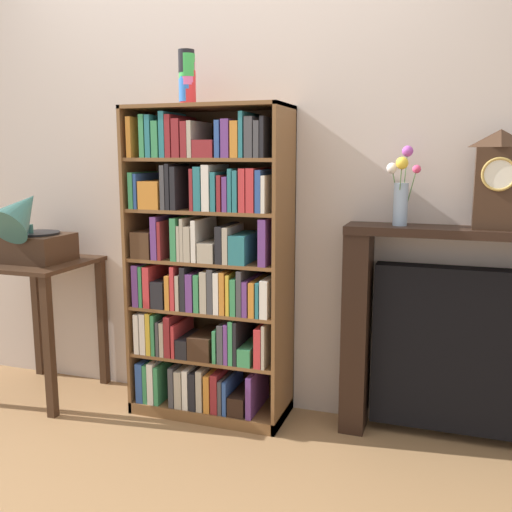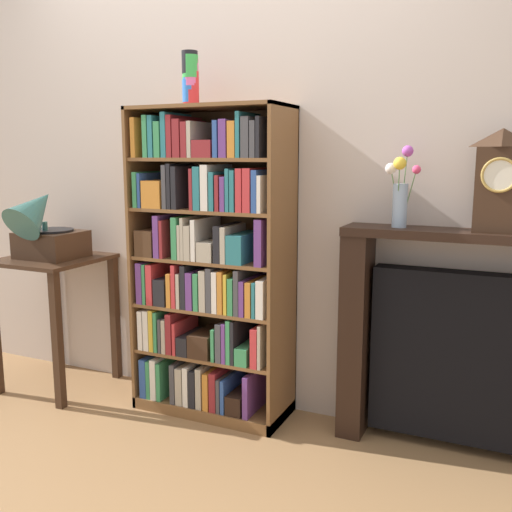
# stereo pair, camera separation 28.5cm
# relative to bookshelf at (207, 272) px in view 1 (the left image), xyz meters

# --- Properties ---
(ground_plane) EXTENTS (7.99, 6.40, 0.02)m
(ground_plane) POSITION_rel_bookshelf_xyz_m (0.01, -0.11, -0.77)
(ground_plane) COLOR #997047
(wall_back) EXTENTS (4.99, 0.08, 2.60)m
(wall_back) POSITION_rel_bookshelf_xyz_m (0.16, 0.23, 0.54)
(wall_back) COLOR beige
(wall_back) RESTS_ON ground
(bookshelf) EXTENTS (0.81, 0.35, 1.59)m
(bookshelf) POSITION_rel_bookshelf_xyz_m (0.00, 0.00, 0.00)
(bookshelf) COLOR brown
(bookshelf) RESTS_ON ground
(cup_stack) EXTENTS (0.08, 0.08, 0.26)m
(cup_stack) POSITION_rel_bookshelf_xyz_m (-0.09, 0.00, 0.96)
(cup_stack) COLOR red
(cup_stack) RESTS_ON bookshelf
(side_table_left) EXTENTS (0.53, 0.54, 0.77)m
(side_table_left) POSITION_rel_bookshelf_xyz_m (-0.98, -0.08, -0.18)
(side_table_left) COLOR #382316
(side_table_left) RESTS_ON ground
(gramophone) EXTENTS (0.33, 0.43, 0.45)m
(gramophone) POSITION_rel_bookshelf_xyz_m (-0.98, -0.13, 0.19)
(gramophone) COLOR #382316
(gramophone) RESTS_ON side_table_left
(fireplace_mantel) EXTENTS (1.21, 0.22, 1.03)m
(fireplace_mantel) POSITION_rel_bookshelf_xyz_m (1.30, 0.10, -0.25)
(fireplace_mantel) COLOR black
(fireplace_mantel) RESTS_ON ground
(mantel_clock) EXTENTS (0.19, 0.13, 0.43)m
(mantel_clock) POSITION_rel_bookshelf_xyz_m (1.35, 0.07, 0.49)
(mantel_clock) COLOR #382316
(mantel_clock) RESTS_ON fireplace_mantel
(flower_vase) EXTENTS (0.15, 0.14, 0.36)m
(flower_vase) POSITION_rel_bookshelf_xyz_m (0.94, 0.07, 0.44)
(flower_vase) COLOR #99B2D1
(flower_vase) RESTS_ON fireplace_mantel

